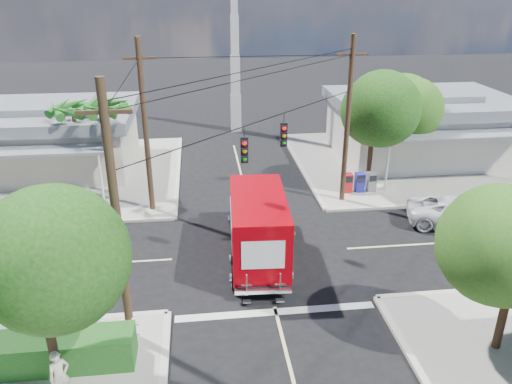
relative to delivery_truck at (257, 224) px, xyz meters
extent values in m
plane|color=black|center=(0.20, 0.17, -1.61)|extent=(120.00, 120.00, 0.00)
cube|color=gray|center=(11.20, 11.17, -1.54)|extent=(14.00, 14.00, 0.14)
cube|color=beige|center=(4.20, 11.17, -1.54)|extent=(0.25, 14.00, 0.14)
cube|color=beige|center=(11.20, 4.17, -1.54)|extent=(14.00, 0.25, 0.14)
cube|color=gray|center=(-10.80, 11.17, -1.54)|extent=(14.00, 14.00, 0.14)
cube|color=beige|center=(-3.80, 11.17, -1.54)|extent=(0.25, 14.00, 0.14)
cube|color=beige|center=(-10.80, 4.17, -1.54)|extent=(14.00, 0.25, 0.14)
cube|color=beige|center=(0.20, 10.17, -1.61)|extent=(0.12, 12.00, 0.01)
cube|color=beige|center=(10.20, 0.17, -1.61)|extent=(12.00, 0.12, 0.01)
cube|color=beige|center=(-9.80, 0.17, -1.61)|extent=(12.00, 0.12, 0.01)
cube|color=silver|center=(0.20, -4.13, -1.61)|extent=(7.50, 0.40, 0.01)
cube|color=silver|center=(12.70, 12.17, 0.23)|extent=(11.00, 8.00, 3.40)
cube|color=gray|center=(12.70, 12.17, 2.28)|extent=(11.80, 8.80, 0.70)
cube|color=gray|center=(12.70, 12.17, 2.78)|extent=(6.05, 4.40, 0.50)
cube|color=gray|center=(12.70, 7.27, 1.43)|extent=(9.90, 1.80, 0.15)
cylinder|color=silver|center=(8.30, 6.47, -0.02)|extent=(0.12, 0.12, 2.90)
cube|color=beige|center=(-11.80, 12.67, 0.13)|extent=(10.00, 8.00, 3.20)
cube|color=gray|center=(-11.80, 12.67, 2.08)|extent=(10.80, 8.80, 0.70)
cube|color=gray|center=(-11.80, 12.67, 2.58)|extent=(5.50, 4.40, 0.50)
cube|color=gray|center=(-11.80, 7.77, 1.23)|extent=(9.00, 1.80, 0.15)
cylinder|color=silver|center=(-7.80, 6.97, -0.12)|extent=(0.12, 0.12, 2.70)
cube|color=silver|center=(0.70, 20.17, -0.11)|extent=(0.80, 0.80, 3.00)
cube|color=silver|center=(0.70, 20.17, 2.89)|extent=(0.70, 0.70, 3.00)
cube|color=silver|center=(0.70, 20.17, 5.89)|extent=(0.60, 0.60, 3.00)
cylinder|color=#422D1C|center=(-6.80, -7.33, 0.38)|extent=(0.28, 0.28, 3.71)
sphere|color=#12470D|center=(-6.80, -7.33, 2.70)|extent=(3.71, 3.71, 3.71)
sphere|color=#12470D|center=(-7.20, -7.13, 2.94)|extent=(3.02, 3.02, 3.02)
sphere|color=#12470D|center=(-6.45, -7.63, 2.59)|extent=(3.25, 3.25, 3.25)
cylinder|color=#422D1C|center=(7.40, 6.97, 0.58)|extent=(0.28, 0.28, 4.10)
sphere|color=#12470D|center=(7.40, 6.97, 3.14)|extent=(4.10, 4.10, 4.10)
sphere|color=#12470D|center=(7.00, 7.17, 3.39)|extent=(3.33, 3.33, 3.33)
sphere|color=#12470D|center=(7.75, 6.67, 3.01)|extent=(3.58, 3.58, 3.58)
cylinder|color=#422D1C|center=(10.00, 9.17, 0.32)|extent=(0.28, 0.28, 3.58)
sphere|color=#276215|center=(10.00, 9.17, 2.56)|extent=(3.58, 3.58, 3.58)
sphere|color=#276215|center=(9.60, 9.37, 2.78)|extent=(2.91, 2.91, 2.91)
sphere|color=#276215|center=(10.35, 8.87, 2.45)|extent=(3.14, 3.14, 3.14)
cylinder|color=#422D1C|center=(7.20, -7.03, 0.26)|extent=(0.28, 0.28, 3.46)
sphere|color=#276215|center=(6.80, -6.83, 2.63)|extent=(2.81, 2.81, 2.81)
cylinder|color=#422D1C|center=(-7.30, 7.67, 1.03)|extent=(0.24, 0.24, 5.00)
cone|color=#22681E|center=(-6.40, 7.67, 3.63)|extent=(0.50, 2.06, 0.98)
cone|color=#22681E|center=(-6.74, 8.37, 3.63)|extent=(1.92, 1.68, 0.98)
cone|color=#22681E|center=(-7.50, 8.55, 3.63)|extent=(2.12, 0.95, 0.98)
cone|color=#22681E|center=(-8.11, 8.06, 3.63)|extent=(1.34, 2.07, 0.98)
cone|color=#22681E|center=(-8.11, 7.28, 3.63)|extent=(1.34, 2.07, 0.98)
cone|color=#22681E|center=(-7.50, 6.79, 3.63)|extent=(2.12, 0.95, 0.98)
cone|color=#22681E|center=(-6.74, 6.97, 3.63)|extent=(1.92, 1.68, 0.98)
cylinder|color=#422D1C|center=(-9.30, 9.17, 0.83)|extent=(0.24, 0.24, 4.60)
cone|color=#22681E|center=(-8.40, 9.17, 3.23)|extent=(0.50, 2.06, 0.98)
cone|color=#22681E|center=(-8.74, 9.87, 3.23)|extent=(1.92, 1.68, 0.98)
cone|color=#22681E|center=(-9.50, 10.05, 3.23)|extent=(2.12, 0.95, 0.98)
cone|color=#22681E|center=(-10.11, 9.56, 3.23)|extent=(1.34, 2.07, 0.98)
cone|color=#22681E|center=(-10.11, 8.78, 3.23)|extent=(1.34, 2.07, 0.98)
cone|color=#22681E|center=(-9.50, 8.29, 3.23)|extent=(2.12, 0.95, 0.98)
cone|color=#22681E|center=(-8.74, 8.47, 3.23)|extent=(1.92, 1.68, 0.98)
cylinder|color=#473321|center=(-5.00, -5.03, 2.89)|extent=(0.28, 0.28, 9.00)
cube|color=#473321|center=(-5.00, -5.03, 6.39)|extent=(1.60, 0.12, 0.12)
cylinder|color=#473321|center=(5.40, 5.37, 2.89)|extent=(0.28, 0.28, 9.00)
cube|color=#473321|center=(5.40, 5.37, 6.39)|extent=(1.60, 0.12, 0.12)
cylinder|color=#473321|center=(-5.00, 5.37, 2.89)|extent=(0.28, 0.28, 9.00)
cube|color=#473321|center=(-5.00, 5.37, 6.39)|extent=(1.60, 0.12, 0.12)
cylinder|color=black|center=(0.20, 0.17, 4.59)|extent=(10.43, 10.43, 0.04)
cube|color=black|center=(-0.60, -0.63, 3.64)|extent=(0.30, 0.24, 1.05)
sphere|color=red|center=(-0.60, -0.77, 3.97)|extent=(0.20, 0.20, 0.20)
cube|color=black|center=(1.30, 1.27, 3.64)|extent=(0.30, 0.24, 1.05)
sphere|color=red|center=(1.30, 1.13, 3.97)|extent=(0.20, 0.20, 0.20)
cube|color=silver|center=(-7.60, -5.43, -1.12)|extent=(5.94, 0.05, 0.08)
cube|color=silver|center=(-7.60, -5.43, -0.72)|extent=(5.94, 0.05, 0.08)
cube|color=silver|center=(-4.80, -5.43, -0.97)|extent=(0.09, 0.06, 1.00)
cube|color=#1A4917|center=(-7.80, -6.23, -0.92)|extent=(6.20, 1.20, 1.10)
cube|color=red|center=(6.00, 6.37, -0.92)|extent=(0.50, 0.50, 1.10)
cube|color=navy|center=(6.70, 6.37, -0.92)|extent=(0.50, 0.50, 1.10)
cube|color=slate|center=(7.40, 6.37, -0.92)|extent=(0.50, 0.50, 1.10)
cube|color=black|center=(0.01, 0.14, -1.11)|extent=(2.48, 7.18, 0.23)
cube|color=#A8010B|center=(0.16, 2.91, -0.39)|extent=(2.26, 1.66, 2.00)
cube|color=black|center=(0.20, 3.54, -0.03)|extent=(1.91, 0.33, 0.86)
cube|color=silver|center=(0.21, 3.72, -1.02)|extent=(2.09, 0.23, 0.32)
cube|color=#A8010B|center=(-0.04, -0.67, 0.25)|extent=(2.56, 5.38, 2.63)
cube|color=white|center=(1.11, -0.74, 0.38)|extent=(0.20, 3.26, 1.18)
cube|color=white|center=(-1.19, -0.61, 0.38)|extent=(0.20, 3.26, 1.18)
cube|color=white|center=(-0.19, -3.32, 0.38)|extent=(1.63, 0.11, 1.18)
cube|color=silver|center=(-0.19, -3.43, -1.11)|extent=(2.19, 0.35, 0.16)
cube|color=silver|center=(-0.83, -3.51, -0.75)|extent=(0.41, 0.08, 0.91)
cube|color=silver|center=(0.43, -3.59, -0.75)|extent=(0.41, 0.08, 0.91)
cylinder|color=black|center=(-0.89, 2.83, -1.11)|extent=(0.35, 1.01, 1.00)
cylinder|color=black|center=(1.20, 2.71, -1.11)|extent=(0.35, 1.01, 1.00)
cylinder|color=black|center=(-1.18, -2.42, -1.11)|extent=(0.35, 1.01, 1.00)
cylinder|color=black|center=(0.90, -2.54, -1.11)|extent=(0.35, 1.01, 1.00)
imported|color=silver|center=(10.40, 1.80, -0.91)|extent=(5.55, 3.76, 1.41)
imported|color=beige|center=(-6.66, -7.64, -0.64)|extent=(0.73, 0.68, 1.67)
camera|label=1|loc=(-2.36, -19.30, 9.87)|focal=35.00mm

